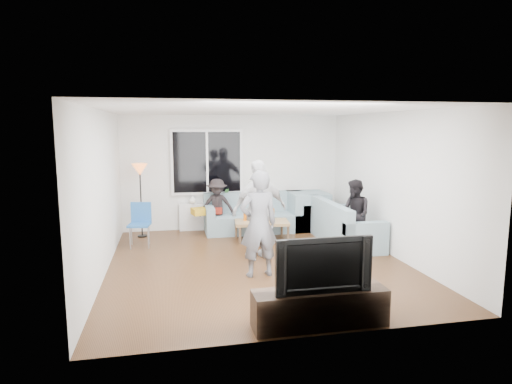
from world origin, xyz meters
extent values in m
cube|color=#56351C|center=(0.00, 0.00, -0.02)|extent=(5.00, 5.50, 0.04)
cube|color=white|center=(0.00, 0.00, 2.62)|extent=(5.00, 5.50, 0.04)
cube|color=silver|center=(0.00, 2.77, 1.30)|extent=(5.00, 0.04, 2.60)
cube|color=silver|center=(0.00, -2.77, 1.30)|extent=(5.00, 0.04, 2.60)
cube|color=silver|center=(-2.52, 0.00, 1.30)|extent=(0.04, 5.50, 2.60)
cube|color=silver|center=(2.52, 0.00, 1.30)|extent=(0.04, 5.50, 2.60)
cube|color=white|center=(-0.60, 2.69, 1.55)|extent=(1.62, 0.06, 1.47)
cube|color=black|center=(-0.60, 2.65, 1.55)|extent=(1.50, 0.02, 1.35)
cube|color=white|center=(-0.60, 2.64, 1.55)|extent=(0.05, 0.03, 1.35)
cube|color=silver|center=(-0.60, 2.65, 0.31)|extent=(1.30, 0.12, 0.62)
imported|color=#2D5E25|center=(-0.20, 2.62, 0.78)|extent=(0.20, 0.17, 0.32)
imported|color=white|center=(-0.94, 2.62, 0.71)|extent=(0.19, 0.19, 0.18)
cube|color=gray|center=(1.66, 2.27, 0.42)|extent=(0.85, 0.85, 0.85)
cube|color=gold|center=(-0.79, 2.25, 0.51)|extent=(0.45, 0.40, 0.14)
cube|color=maroon|center=(-0.49, 2.33, 0.51)|extent=(0.39, 0.34, 0.13)
cube|color=#A78551|center=(0.41, 1.50, 0.20)|extent=(1.16, 0.72, 0.40)
cylinder|color=maroon|center=(0.40, 1.47, 0.49)|extent=(0.17, 0.17, 0.17)
imported|color=#535359|center=(-0.12, -0.65, 0.84)|extent=(0.65, 0.46, 1.68)
imported|color=silver|center=(0.09, 0.24, 0.88)|extent=(1.11, 0.69, 1.76)
imported|color=black|center=(2.02, 0.52, 0.67)|extent=(0.57, 0.70, 1.34)
imported|color=black|center=(-0.43, 2.30, 0.60)|extent=(0.83, 0.55, 1.21)
cube|color=#37281B|center=(0.23, -2.50, 0.22)|extent=(1.60, 0.40, 0.44)
imported|color=black|center=(0.23, -2.50, 0.77)|extent=(1.14, 0.15, 0.66)
cylinder|color=#C85C0B|center=(0.08, 1.62, 0.52)|extent=(0.07, 0.07, 0.25)
cylinder|color=#C46311|center=(0.63, 1.46, 0.53)|extent=(0.07, 0.07, 0.26)
cylinder|color=#330D0B|center=(0.42, 1.65, 0.49)|extent=(0.07, 0.07, 0.18)
camera|label=1|loc=(-1.48, -7.09, 2.32)|focal=30.40mm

